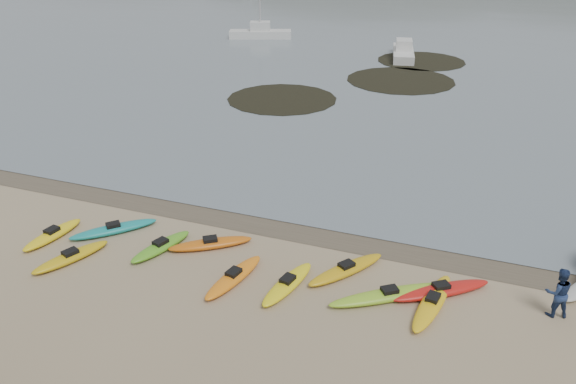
% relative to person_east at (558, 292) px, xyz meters
% --- Properties ---
extents(ground, '(600.00, 600.00, 0.00)m').
position_rel_person_east_xyz_m(ground, '(-10.45, 2.74, -0.89)').
color(ground, tan).
rests_on(ground, ground).
extents(wet_sand, '(60.00, 60.00, 0.00)m').
position_rel_person_east_xyz_m(wet_sand, '(-10.45, 2.44, -0.89)').
color(wet_sand, brown).
rests_on(wet_sand, ground).
extents(kayaks, '(21.99, 7.98, 0.34)m').
position_rel_person_east_xyz_m(kayaks, '(-9.58, -0.88, -0.72)').
color(kayaks, yellow).
rests_on(kayaks, ground).
extents(person_east, '(1.03, 0.90, 1.78)m').
position_rel_person_east_xyz_m(person_east, '(0.00, 0.00, 0.00)').
color(person_east, navy).
rests_on(person_east, ground).
extents(kelp_mats, '(15.67, 23.82, 0.04)m').
position_rel_person_east_xyz_m(kelp_mats, '(-12.29, 27.98, -0.86)').
color(kelp_mats, black).
rests_on(kelp_mats, water).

